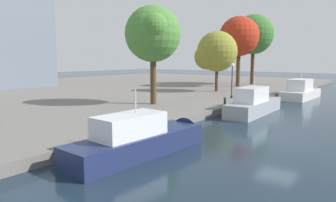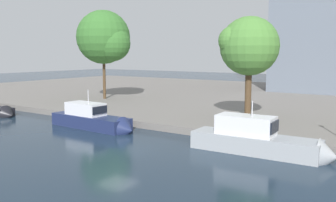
% 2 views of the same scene
% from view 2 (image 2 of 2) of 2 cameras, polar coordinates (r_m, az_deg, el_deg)
% --- Properties ---
extents(ground_plane, '(220.00, 220.00, 0.00)m').
position_cam_2_polar(ground_plane, '(27.74, -7.86, -7.70)').
color(ground_plane, '#192838').
extents(dock_promenade, '(120.00, 55.00, 0.66)m').
position_cam_2_polar(dock_promenade, '(58.16, 15.88, 0.29)').
color(dock_promenade, slate).
rests_on(dock_promenade, ground_plane).
extents(motor_yacht_1, '(10.02, 2.78, 4.52)m').
position_cam_2_polar(motor_yacht_1, '(36.33, -11.45, -3.15)').
color(motor_yacht_1, navy).
rests_on(motor_yacht_1, ground_plane).
extents(motor_yacht_2, '(10.31, 2.75, 4.48)m').
position_cam_2_polar(motor_yacht_2, '(27.41, 14.16, -6.25)').
color(motor_yacht_2, '#9EA3A8').
rests_on(motor_yacht_2, ground_plane).
extents(mooring_bollard_1, '(0.27, 0.27, 0.82)m').
position_cam_2_polar(mooring_bollard_1, '(30.36, 14.54, -4.44)').
color(mooring_bollard_1, '#2D2D33').
rests_on(mooring_bollard_1, dock_promenade).
extents(tree_0, '(5.77, 5.77, 10.15)m').
position_cam_2_polar(tree_0, '(37.06, 12.10, 8.24)').
color(tree_0, '#4C3823').
rests_on(tree_0, dock_promenade).
extents(tree_2, '(8.17, 7.67, 12.73)m').
position_cam_2_polar(tree_2, '(53.81, -9.80, 9.63)').
color(tree_2, '#4C3823').
rests_on(tree_2, dock_promenade).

